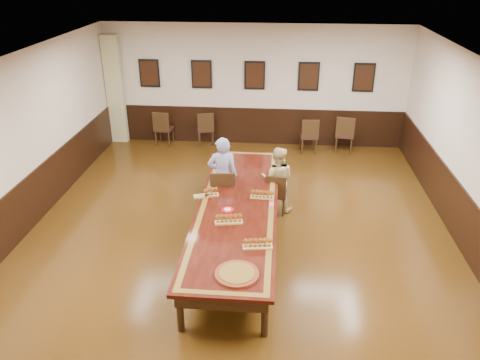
# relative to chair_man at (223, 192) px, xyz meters

# --- Properties ---
(floor) EXTENTS (8.00, 10.00, 0.02)m
(floor) POSITION_rel_chair_man_xyz_m (0.38, -0.94, -0.52)
(floor) COLOR black
(floor) RESTS_ON ground
(ceiling) EXTENTS (8.00, 10.00, 0.02)m
(ceiling) POSITION_rel_chair_man_xyz_m (0.38, -0.94, 2.70)
(ceiling) COLOR white
(ceiling) RESTS_ON floor
(wall_back) EXTENTS (8.00, 0.02, 3.20)m
(wall_back) POSITION_rel_chair_man_xyz_m (0.38, 4.07, 1.09)
(wall_back) COLOR beige
(wall_back) RESTS_ON floor
(wall_left) EXTENTS (0.02, 10.00, 3.20)m
(wall_left) POSITION_rel_chair_man_xyz_m (-3.63, -0.94, 1.09)
(wall_left) COLOR beige
(wall_left) RESTS_ON floor
(chair_man) EXTENTS (0.52, 0.56, 1.01)m
(chair_man) POSITION_rel_chair_man_xyz_m (0.00, 0.00, 0.00)
(chair_man) COLOR black
(chair_man) RESTS_ON floor
(chair_woman) EXTENTS (0.45, 0.48, 0.87)m
(chair_woman) POSITION_rel_chair_man_xyz_m (1.05, 0.22, -0.07)
(chair_woman) COLOR black
(chair_woman) RESTS_ON floor
(spare_chair_a) EXTENTS (0.49, 0.53, 0.96)m
(spare_chair_a) POSITION_rel_chair_man_xyz_m (-2.07, 3.74, -0.03)
(spare_chair_a) COLOR black
(spare_chair_a) RESTS_ON floor
(spare_chair_b) EXTENTS (0.55, 0.58, 0.94)m
(spare_chair_b) POSITION_rel_chair_man_xyz_m (-0.95, 3.85, -0.04)
(spare_chair_b) COLOR black
(spare_chair_b) RESTS_ON floor
(spare_chair_c) EXTENTS (0.50, 0.53, 0.95)m
(spare_chair_c) POSITION_rel_chair_man_xyz_m (1.84, 3.52, -0.03)
(spare_chair_c) COLOR black
(spare_chair_c) RESTS_ON floor
(spare_chair_d) EXTENTS (0.55, 0.58, 1.00)m
(spare_chair_d) POSITION_rel_chair_man_xyz_m (2.80, 3.63, -0.01)
(spare_chair_d) COLOR black
(spare_chair_d) RESTS_ON floor
(person_man) EXTENTS (0.63, 0.45, 1.62)m
(person_man) POSITION_rel_chair_man_xyz_m (-0.01, 0.11, 0.30)
(person_man) COLOR #4651B0
(person_man) RESTS_ON floor
(person_woman) EXTENTS (0.72, 0.59, 1.36)m
(person_woman) POSITION_rel_chair_man_xyz_m (1.06, 0.31, 0.17)
(person_woman) COLOR #CDBD80
(person_woman) RESTS_ON floor
(pink_phone) EXTENTS (0.08, 0.15, 0.01)m
(pink_phone) POSITION_rel_chair_man_xyz_m (0.98, -0.88, 0.25)
(pink_phone) COLOR #F0508A
(pink_phone) RESTS_ON conference_table
(curtain) EXTENTS (0.45, 0.18, 2.90)m
(curtain) POSITION_rel_chair_man_xyz_m (-3.37, 3.88, 0.94)
(curtain) COLOR tan
(curtain) RESTS_ON floor
(wainscoting) EXTENTS (8.00, 10.00, 1.00)m
(wainscoting) POSITION_rel_chair_man_xyz_m (0.38, -0.94, -0.01)
(wainscoting) COLOR black
(wainscoting) RESTS_ON floor
(conference_table) EXTENTS (1.40, 5.00, 0.76)m
(conference_table) POSITION_rel_chair_man_xyz_m (0.38, -0.94, 0.10)
(conference_table) COLOR black
(conference_table) RESTS_ON floor
(posters) EXTENTS (6.14, 0.04, 0.74)m
(posters) POSITION_rel_chair_man_xyz_m (0.38, 4.00, 1.39)
(posters) COLOR black
(posters) RESTS_ON wall_back
(flight_a) EXTENTS (0.48, 0.27, 0.17)m
(flight_a) POSITION_rel_chair_man_xyz_m (-0.18, -0.66, 0.32)
(flight_a) COLOR olive
(flight_a) RESTS_ON conference_table
(flight_b) EXTENTS (0.44, 0.16, 0.16)m
(flight_b) POSITION_rel_chair_man_xyz_m (0.80, -0.65, 0.32)
(flight_b) COLOR olive
(flight_b) RESTS_ON conference_table
(flight_c) EXTENTS (0.48, 0.22, 0.17)m
(flight_c) POSITION_rel_chair_man_xyz_m (0.29, -1.57, 0.32)
(flight_c) COLOR olive
(flight_c) RESTS_ON conference_table
(flight_d) EXTENTS (0.47, 0.20, 0.17)m
(flight_d) POSITION_rel_chair_man_xyz_m (0.80, -2.25, 0.32)
(flight_d) COLOR olive
(flight_d) RESTS_ON conference_table
(red_plate_grp) EXTENTS (0.22, 0.22, 0.03)m
(red_plate_grp) POSITION_rel_chair_man_xyz_m (0.22, -1.15, 0.26)
(red_plate_grp) COLOR #B90C16
(red_plate_grp) RESTS_ON conference_table
(carved_platter) EXTENTS (0.64, 0.64, 0.05)m
(carved_platter) POSITION_rel_chair_man_xyz_m (0.55, -2.94, 0.27)
(carved_platter) COLOR #5E2112
(carved_platter) RESTS_ON conference_table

